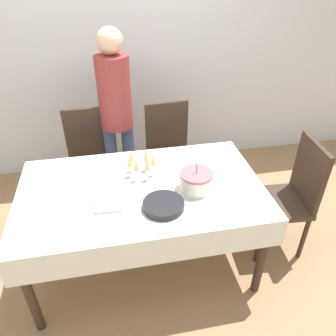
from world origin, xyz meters
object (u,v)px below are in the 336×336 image
birthday_cake (196,181)px  plate_stack_main (164,205)px  dining_chair_far_left (91,158)px  dining_chair_right_end (290,193)px  person_standing (116,106)px  champagne_tray (141,166)px  dining_chair_far_right (170,150)px

birthday_cake → plate_stack_main: bearing=-148.7°
dining_chair_far_left → dining_chair_right_end: 1.72m
dining_chair_far_left → dining_chair_right_end: (1.51, -0.82, 0.00)m
dining_chair_right_end → person_standing: person_standing is taller
dining_chair_right_end → champagne_tray: bearing=173.0°
dining_chair_far_right → champagne_tray: (-0.34, -0.68, 0.31)m
dining_chair_right_end → plate_stack_main: dining_chair_right_end is taller
dining_chair_far_right → person_standing: size_ratio=0.59×
dining_chair_far_right → dining_chair_right_end: same height
birthday_cake → champagne_tray: birthday_cake is taller
dining_chair_right_end → champagne_tray: 1.18m
dining_chair_far_left → birthday_cake: 1.18m
dining_chair_right_end → plate_stack_main: (-1.03, -0.23, 0.24)m
person_standing → dining_chair_far_right: bearing=-9.2°
champagne_tray → dining_chair_far_left: bearing=119.6°
dining_chair_far_left → plate_stack_main: (0.48, -1.04, 0.24)m
dining_chair_far_left → dining_chair_far_right: (0.73, -0.00, 0.00)m
birthday_cake → champagne_tray: size_ratio=0.78×
champagne_tray → plate_stack_main: size_ratio=1.08×
dining_chair_far_right → champagne_tray: dining_chair_far_right is taller
plate_stack_main → dining_chair_far_left: bearing=114.6°
dining_chair_right_end → champagne_tray: (-1.13, 0.14, 0.31)m
dining_chair_right_end → person_standing: 1.59m
dining_chair_far_right → person_standing: bearing=170.8°
dining_chair_right_end → person_standing: size_ratio=0.59×
person_standing → dining_chair_right_end: bearing=-35.6°
dining_chair_far_left → champagne_tray: dining_chair_far_left is taller
dining_chair_far_left → dining_chair_far_right: 0.73m
plate_stack_main → champagne_tray: bearing=104.1°
person_standing → plate_stack_main: bearing=-79.4°
dining_chair_far_left → champagne_tray: 0.84m
birthday_cake → dining_chair_far_right: bearing=90.0°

